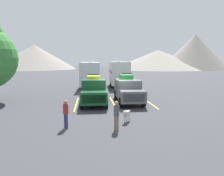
{
  "coord_description": "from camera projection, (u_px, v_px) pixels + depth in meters",
  "views": [
    {
      "loc": [
        -2.03,
        -16.77,
        3.73
      ],
      "look_at": [
        0.0,
        1.9,
        1.2
      ],
      "focal_mm": 33.0,
      "sensor_mm": 36.0,
      "label": 1
    }
  ],
  "objects": [
    {
      "name": "lot_stripe_a",
      "position": [
        76.0,
        104.0,
        17.78
      ],
      "size": [
        0.12,
        5.5,
        0.01
      ],
      "primitive_type": "cube",
      "color": "gold",
      "rests_on": "ground"
    },
    {
      "name": "lot_stripe_c",
      "position": [
        149.0,
        102.0,
        18.47
      ],
      "size": [
        0.12,
        5.5,
        0.01
      ],
      "primitive_type": "cube",
      "color": "gold",
      "rests_on": "ground"
    },
    {
      "name": "camper_trailer_a",
      "position": [
        90.0,
        73.0,
        27.43
      ],
      "size": [
        2.69,
        8.04,
        3.77
      ],
      "color": "silver",
      "rests_on": "ground"
    },
    {
      "name": "person_a",
      "position": [
        116.0,
        114.0,
        10.93
      ],
      "size": [
        0.3,
        0.3,
        1.6
      ],
      "color": "#726047",
      "rests_on": "ground"
    },
    {
      "name": "pickup_truck_a",
      "position": [
        94.0,
        90.0,
        17.82
      ],
      "size": [
        2.25,
        5.26,
        2.52
      ],
      "color": "#144723",
      "rests_on": "ground"
    },
    {
      "name": "person_b",
      "position": [
        66.0,
        112.0,
        11.27
      ],
      "size": [
        0.29,
        0.3,
        1.58
      ],
      "color": "navy",
      "rests_on": "ground"
    },
    {
      "name": "camper_trailer_b",
      "position": [
        119.0,
        73.0,
        28.59
      ],
      "size": [
        2.61,
        7.61,
        3.82
      ],
      "color": "silver",
      "rests_on": "ground"
    },
    {
      "name": "ground_plane",
      "position": [
        114.0,
        105.0,
        17.24
      ],
      "size": [
        240.0,
        240.0,
        0.0
      ],
      "primitive_type": "plane",
      "color": "#38383D"
    },
    {
      "name": "mountain_ridge",
      "position": [
        100.0,
        56.0,
        86.2
      ],
      "size": [
        132.07,
        43.27,
        14.81
      ],
      "color": "gray",
      "rests_on": "ground"
    },
    {
      "name": "pickup_truck_b",
      "position": [
        128.0,
        89.0,
        18.45
      ],
      "size": [
        2.2,
        5.3,
        2.57
      ],
      "color": "#595B60",
      "rests_on": "ground"
    },
    {
      "name": "lot_stripe_b",
      "position": [
        113.0,
        103.0,
        18.13
      ],
      "size": [
        0.12,
        5.5,
        0.01
      ],
      "primitive_type": "cube",
      "color": "gold",
      "rests_on": "ground"
    },
    {
      "name": "dog",
      "position": [
        126.0,
        114.0,
        12.39
      ],
      "size": [
        0.56,
        0.81,
        0.79
      ],
      "color": "beige",
      "rests_on": "ground"
    }
  ]
}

